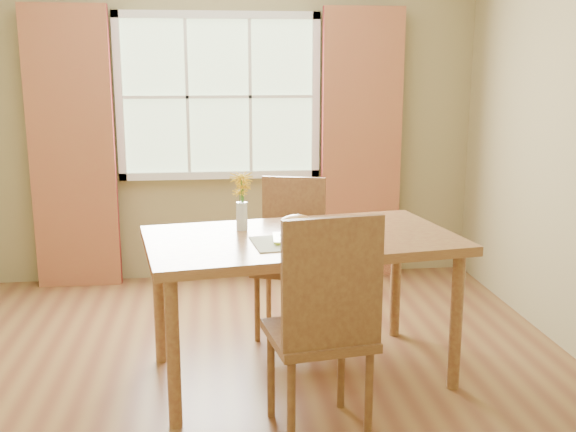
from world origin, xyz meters
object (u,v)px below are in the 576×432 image
(water_glass, at_px, (348,229))
(flower_vase, at_px, (242,194))
(croissant_sandwich, at_px, (295,227))
(dining_table, at_px, (301,251))
(chair_near, at_px, (325,320))
(chair_far, at_px, (291,248))

(water_glass, height_order, flower_vase, flower_vase)
(croissant_sandwich, height_order, flower_vase, flower_vase)
(dining_table, xyz_separation_m, croissant_sandwich, (-0.05, -0.12, 0.16))
(chair_near, relative_size, croissant_sandwich, 5.51)
(dining_table, height_order, chair_far, chair_far)
(dining_table, height_order, water_glass, water_glass)
(croissant_sandwich, distance_m, flower_vase, 0.42)
(chair_far, relative_size, water_glass, 9.33)
(chair_far, bearing_deg, flower_vase, -105.83)
(chair_near, height_order, flower_vase, flower_vase)
(chair_near, bearing_deg, water_glass, 60.94)
(croissant_sandwich, relative_size, water_glass, 1.84)
(croissant_sandwich, bearing_deg, flower_vase, 113.87)
(croissant_sandwich, distance_m, water_glass, 0.29)
(flower_vase, bearing_deg, croissant_sandwich, -47.42)
(chair_near, xyz_separation_m, croissant_sandwich, (-0.06, 0.60, 0.30))
(dining_table, xyz_separation_m, flower_vase, (-0.32, 0.17, 0.29))
(croissant_sandwich, bearing_deg, dining_table, 49.45)
(chair_far, bearing_deg, croissant_sandwich, -77.94)
(chair_near, distance_m, flower_vase, 1.04)
(dining_table, relative_size, water_glass, 16.59)
(dining_table, distance_m, flower_vase, 0.47)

